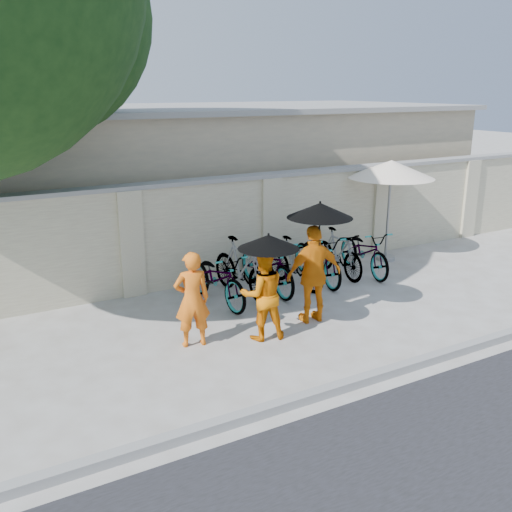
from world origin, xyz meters
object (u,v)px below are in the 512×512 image
monk_right (314,274)px  patio_umbrella (391,170)px  monk_left (192,299)px  monk_center (263,294)px

monk_right → patio_umbrella: size_ratio=0.73×
monk_right → patio_umbrella: (3.49, 2.11, 1.21)m
monk_left → monk_right: bearing=-172.9°
monk_left → monk_center: (1.05, -0.30, -0.01)m
monk_center → patio_umbrella: size_ratio=0.64×
monk_center → monk_right: (1.08, 0.17, 0.10)m
monk_center → patio_umbrella: patio_umbrella is taller
monk_center → monk_right: 1.09m
monk_left → patio_umbrella: (5.62, 1.98, 1.30)m
monk_left → monk_center: bearing=174.8°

